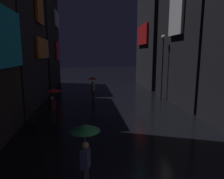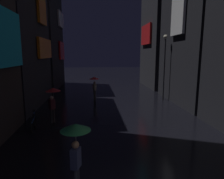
% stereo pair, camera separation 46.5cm
% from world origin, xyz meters
% --- Properties ---
extents(building_left_mid, '(4.25, 8.03, 12.05)m').
position_xyz_m(building_left_mid, '(-7.48, 13.02, 6.03)').
color(building_left_mid, '#232328').
rests_on(building_left_mid, ground).
extents(building_left_far, '(4.25, 8.29, 12.66)m').
position_xyz_m(building_left_far, '(-7.49, 22.15, 6.33)').
color(building_left_far, black).
rests_on(building_left_far, ground).
extents(pedestrian_foreground_left_red, '(0.90, 0.90, 2.12)m').
position_xyz_m(pedestrian_foreground_left_red, '(-3.71, 8.61, 1.67)').
color(pedestrian_foreground_left_red, '#38332D').
rests_on(pedestrian_foreground_left_red, ground).
extents(pedestrian_near_crossing_green, '(0.90, 0.90, 2.12)m').
position_xyz_m(pedestrian_near_crossing_green, '(-1.81, 2.15, 1.67)').
color(pedestrian_near_crossing_green, '#2D2D38').
rests_on(pedestrian_near_crossing_green, ground).
extents(pedestrian_foreground_right_red, '(0.90, 0.90, 2.12)m').
position_xyz_m(pedestrian_foreground_right_red, '(-1.20, 14.38, 1.67)').
color(pedestrian_foreground_right_red, '#38332D').
rests_on(pedestrian_foreground_right_red, ground).
extents(bicycle_parked_at_storefront, '(0.32, 1.81, 0.96)m').
position_xyz_m(bicycle_parked_at_storefront, '(-4.60, 7.45, 0.39)').
color(bicycle_parked_at_storefront, black).
rests_on(bicycle_parked_at_storefront, ground).
extents(streetlamp_right_far, '(0.36, 0.36, 5.77)m').
position_xyz_m(streetlamp_right_far, '(5.00, 13.85, 3.58)').
color(streetlamp_right_far, '#2D2D33').
rests_on(streetlamp_right_far, ground).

